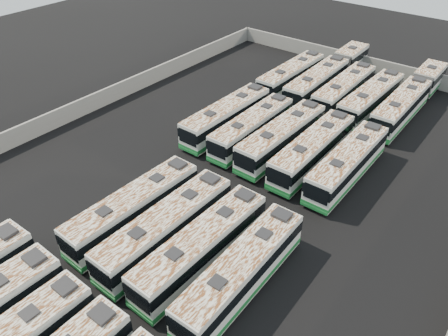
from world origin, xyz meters
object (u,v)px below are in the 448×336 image
Objects in this scene: bus_back_far_right at (410,97)px; bus_midfront_center at (166,228)px; bus_back_left at (329,74)px; bus_midback_far_left at (227,117)px; bus_back_right at (370,99)px; bus_midfront_far_right at (242,272)px; bus_back_far_left at (291,76)px; bus_midfront_left at (134,208)px; bus_midback_left at (252,128)px; bus_midback_right at (312,150)px; bus_midfront_right at (202,247)px; bus_midback_far_right at (347,163)px; bus_midback_center at (282,137)px; bus_back_center at (344,91)px.

bus_midfront_center is at bearing -101.93° from bus_back_far_right.
bus_back_left reaches higher than bus_back_far_right.
bus_midback_far_left is 0.99× the size of bus_back_right.
bus_back_far_left is at bearing 113.99° from bus_midfront_far_right.
bus_back_left is (-0.02, 35.62, 0.04)m from bus_midfront_left.
bus_midback_left is (3.70, -0.17, -0.07)m from bus_midback_far_left.
bus_midfront_left is 18.92m from bus_midback_right.
bus_midback_left is at bearing 121.76° from bus_midfront_far_right.
bus_midfront_right reaches higher than bus_midfront_left.
bus_midback_right is at bearing -51.63° from bus_back_far_left.
bus_midback_left is 11.32m from bus_midback_far_right.
bus_midfront_left is at bearing -101.98° from bus_back_right.
bus_midback_far_left is at bearing 178.79° from bus_midback_right.
bus_midfront_far_right is 23.01m from bus_midback_far_left.
bus_back_far_left is at bearing 97.92° from bus_midfront_left.
bus_midback_far_right is (7.60, -0.14, -0.04)m from bus_midback_center.
bus_midback_right is 0.99× the size of bus_back_right.
bus_back_right is at bearing -5.27° from bus_back_center.
bus_midback_far_left reaches higher than bus_back_far_right.
bus_midback_left is (-11.27, 17.31, -0.03)m from bus_midfront_far_right.
bus_midfront_left is 20.76m from bus_midback_far_right.
bus_midback_far_right is at bearing -43.31° from bus_back_far_left.
bus_midback_far_right is 1.00× the size of bus_back_far_left.
bus_back_right is (11.23, 14.40, 0.01)m from bus_midback_far_left.
bus_back_far_left is at bearing 135.86° from bus_midback_far_right.
bus_midfront_right is 36.27m from bus_back_left.
bus_midback_far_left is at bearing 176.92° from bus_midback_left.
bus_midfront_left reaches higher than bus_midback_left.
bus_midback_far_right is at bearing 58.06° from bus_midfront_left.
bus_midback_far_left is at bearing -126.62° from bus_back_right.
bus_midfront_right is 33.72m from bus_back_far_left.
bus_back_left is at bearing 137.74° from bus_back_center.
bus_back_right reaches higher than bus_midfront_right.
bus_back_far_right is at bearing 78.59° from bus_midfront_center.
bus_back_far_left is 15.44m from bus_back_far_right.
bus_back_far_left is (-3.78, 31.92, 0.00)m from bus_midfront_left.
bus_back_left is (3.66, 18.10, 0.01)m from bus_midback_far_left.
bus_back_left is at bearing 155.27° from bus_back_right.
bus_back_far_right is at bearing 78.16° from bus_midback_right.
bus_midfront_left reaches higher than bus_midfront_far_right.
bus_midback_right reaches higher than bus_midfront_far_right.
bus_midback_far_right is at bearing -59.44° from bus_back_left.
bus_midback_left is at bearing -105.35° from bus_back_center.
bus_back_right is at bearing 52.68° from bus_midback_far_left.
bus_midfront_center is 0.99× the size of bus_midback_center.
bus_back_center is 3.71m from bus_back_right.
bus_midfront_center is (3.86, -0.05, 0.04)m from bus_midfront_left.
bus_midfront_far_right is at bearing -81.98° from bus_back_right.
bus_midfront_far_right is at bearing -90.42° from bus_midback_far_right.
bus_midback_right is 1.01× the size of bus_back_far_left.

